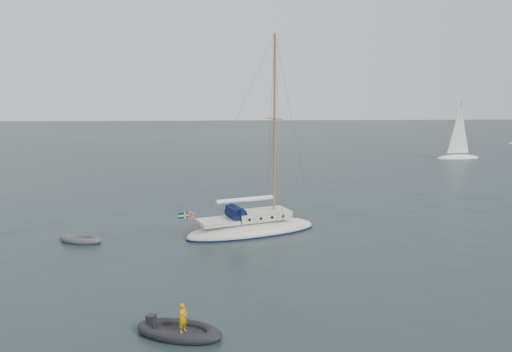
{
  "coord_description": "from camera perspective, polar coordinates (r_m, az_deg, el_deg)",
  "views": [
    {
      "loc": [
        -1.21,
        -30.69,
        9.2
      ],
      "look_at": [
        0.69,
        0.0,
        4.17
      ],
      "focal_mm": 35.0,
      "sensor_mm": 36.0,
      "label": 1
    }
  ],
  "objects": [
    {
      "name": "dinghy",
      "position": [
        33.57,
        -19.41,
        -6.84
      ],
      "size": [
        2.86,
        1.29,
        0.41
      ],
      "rotation": [
        0.0,
        0.0,
        -0.31
      ],
      "color": "#515156",
      "rests_on": "ground"
    },
    {
      "name": "rib",
      "position": [
        20.35,
        -8.83,
        -17.03
      ],
      "size": [
        3.52,
        1.6,
        1.35
      ],
      "rotation": [
        0.0,
        0.0,
        -0.34
      ],
      "color": "black",
      "rests_on": "ground"
    },
    {
      "name": "sailboat",
      "position": [
        33.48,
        -0.44,
        -4.82
      ],
      "size": [
        9.64,
        2.89,
        13.73
      ],
      "rotation": [
        0.0,
        0.0,
        0.36
      ],
      "color": "white",
      "rests_on": "ground"
    },
    {
      "name": "distant_yacht_c",
      "position": [
        77.83,
        22.19,
        4.58
      ],
      "size": [
        6.6,
        3.52,
        8.75
      ],
      "rotation": [
        0.0,
        0.0,
        0.16
      ],
      "color": "white",
      "rests_on": "ground"
    },
    {
      "name": "ground",
      "position": [
        32.06,
        -1.23,
        -7.39
      ],
      "size": [
        300.0,
        300.0,
        0.0
      ],
      "primitive_type": "plane",
      "color": "black",
      "rests_on": "ground"
    }
  ]
}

